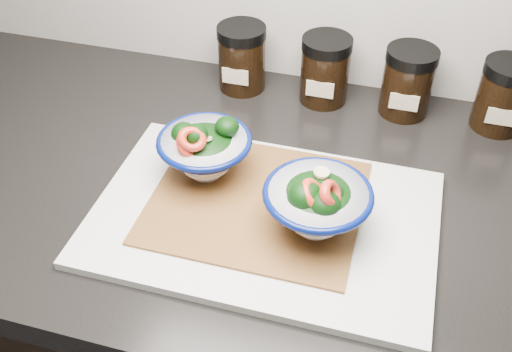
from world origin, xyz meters
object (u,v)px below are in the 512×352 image
(cutting_board, at_px, (264,218))
(bowl_left, at_px, (204,150))
(bowl_right, at_px, (317,204))
(spice_jar_b, at_px, (325,70))
(spice_jar_c, at_px, (408,82))
(spice_jar_d, at_px, (504,96))
(spice_jar_a, at_px, (242,58))

(cutting_board, relative_size, bowl_left, 3.42)
(bowl_right, relative_size, spice_jar_b, 1.22)
(spice_jar_c, bearing_deg, spice_jar_d, 0.00)
(spice_jar_c, bearing_deg, bowl_right, -104.65)
(spice_jar_a, xyz_separation_m, spice_jar_d, (0.42, 0.00, 0.00))
(spice_jar_b, height_order, spice_jar_c, same)
(spice_jar_c, bearing_deg, spice_jar_b, 180.00)
(spice_jar_a, relative_size, spice_jar_d, 1.00)
(spice_jar_c, xyz_separation_m, spice_jar_d, (0.15, 0.00, 0.00))
(spice_jar_b, bearing_deg, bowl_left, -115.54)
(spice_jar_b, xyz_separation_m, spice_jar_d, (0.28, 0.00, 0.00))
(bowl_left, xyz_separation_m, spice_jar_a, (-0.02, 0.25, 0.00))
(bowl_right, bearing_deg, cutting_board, 172.98)
(spice_jar_b, xyz_separation_m, spice_jar_c, (0.13, 0.00, 0.00))
(bowl_right, relative_size, spice_jar_a, 1.22)
(bowl_right, bearing_deg, spice_jar_d, 54.15)
(cutting_board, bearing_deg, spice_jar_b, 86.39)
(spice_jar_a, bearing_deg, cutting_board, -68.25)
(bowl_right, distance_m, spice_jar_a, 0.37)
(cutting_board, relative_size, spice_jar_d, 3.98)
(spice_jar_b, relative_size, spice_jar_c, 1.00)
(bowl_left, xyz_separation_m, spice_jar_b, (0.12, 0.25, 0.00))
(spice_jar_b, bearing_deg, spice_jar_c, 0.00)
(bowl_right, distance_m, spice_jar_d, 0.39)
(bowl_left, xyz_separation_m, spice_jar_c, (0.25, 0.25, 0.00))
(spice_jar_b, bearing_deg, spice_jar_d, 0.00)
(spice_jar_c, distance_m, spice_jar_d, 0.15)
(spice_jar_c, bearing_deg, spice_jar_a, 180.00)
(bowl_right, xyz_separation_m, spice_jar_a, (-0.19, 0.32, -0.00))
(bowl_right, relative_size, spice_jar_c, 1.22)
(spice_jar_a, bearing_deg, spice_jar_d, 0.00)
(bowl_left, bearing_deg, spice_jar_d, 32.21)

